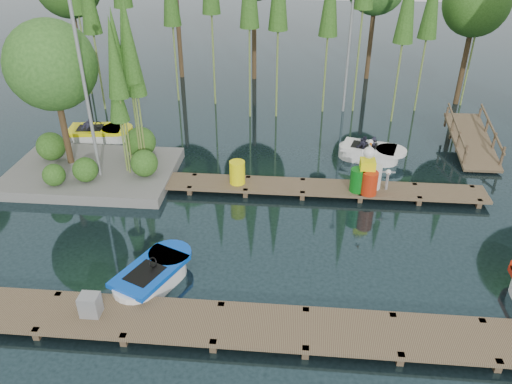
# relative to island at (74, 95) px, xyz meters

# --- Properties ---
(ground_plane) EXTENTS (90.00, 90.00, 0.00)m
(ground_plane) POSITION_rel_island_xyz_m (6.30, -3.29, -3.18)
(ground_plane) COLOR #1D3036
(near_dock) EXTENTS (18.00, 1.50, 0.50)m
(near_dock) POSITION_rel_island_xyz_m (6.30, -7.79, -2.95)
(near_dock) COLOR brown
(near_dock) RESTS_ON ground
(far_dock) EXTENTS (15.00, 1.20, 0.50)m
(far_dock) POSITION_rel_island_xyz_m (7.30, -0.79, -2.95)
(far_dock) COLOR brown
(far_dock) RESTS_ON ground
(island) EXTENTS (6.20, 4.20, 6.75)m
(island) POSITION_rel_island_xyz_m (0.00, 0.00, 0.00)
(island) COLOR slate
(island) RESTS_ON ground
(lamp_island) EXTENTS (0.30, 0.30, 7.25)m
(lamp_island) POSITION_rel_island_xyz_m (0.80, -0.79, 1.08)
(lamp_island) COLOR gray
(lamp_island) RESTS_ON ground
(lamp_rear) EXTENTS (0.30, 0.30, 7.25)m
(lamp_rear) POSITION_rel_island_xyz_m (10.30, 7.71, 1.08)
(lamp_rear) COLOR gray
(lamp_rear) RESTS_ON ground
(ramp) EXTENTS (1.50, 3.94, 1.49)m
(ramp) POSITION_rel_island_xyz_m (15.30, 3.21, -2.60)
(ramp) COLOR brown
(ramp) RESTS_ON ground
(boat_blue) EXTENTS (2.21, 2.94, 0.90)m
(boat_blue) POSITION_rel_island_xyz_m (4.25, -6.22, -2.92)
(boat_blue) COLOR white
(boat_blue) RESTS_ON ground
(boat_yellow_far) EXTENTS (3.08, 1.69, 1.47)m
(boat_yellow_far) POSITION_rel_island_xyz_m (-0.76, 3.02, -2.87)
(boat_yellow_far) COLOR white
(boat_yellow_far) RESTS_ON ground
(boat_white_far) EXTENTS (2.96, 1.92, 1.29)m
(boat_white_far) POSITION_rel_island_xyz_m (11.02, 2.24, -2.89)
(boat_white_far) COLOR white
(boat_white_far) RESTS_ON ground
(utility_cabinet) EXTENTS (0.48, 0.40, 0.58)m
(utility_cabinet) POSITION_rel_island_xyz_m (3.16, -7.79, -2.59)
(utility_cabinet) COLOR gray
(utility_cabinet) RESTS_ON near_dock
(yellow_barrel) EXTENTS (0.57, 0.57, 0.85)m
(yellow_barrel) POSITION_rel_island_xyz_m (5.94, -0.79, -2.46)
(yellow_barrel) COLOR #FBF30D
(yellow_barrel) RESTS_ON far_dock
(drum_cluster) EXTENTS (1.12, 1.03, 1.94)m
(drum_cluster) POSITION_rel_island_xyz_m (10.54, -0.94, -2.31)
(drum_cluster) COLOR #0B6714
(drum_cluster) RESTS_ON far_dock
(seagull_post) EXTENTS (0.49, 0.26, 0.78)m
(seagull_post) POSITION_rel_island_xyz_m (11.28, -0.79, -2.36)
(seagull_post) COLOR gray
(seagull_post) RESTS_ON far_dock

